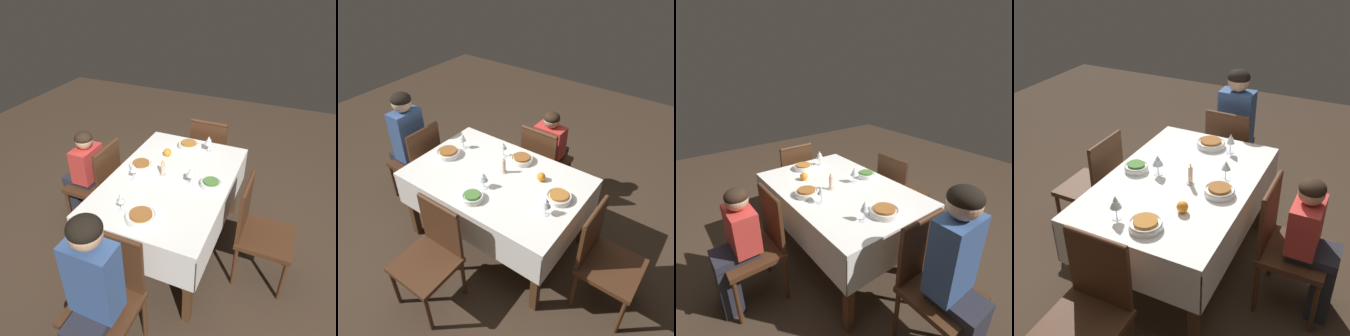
% 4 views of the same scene
% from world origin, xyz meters
% --- Properties ---
extents(ground_plane, '(8.00, 8.00, 0.00)m').
position_xyz_m(ground_plane, '(0.00, 0.00, 0.00)').
color(ground_plane, '#3D2D21').
extents(dining_table, '(1.50, 0.98, 0.75)m').
position_xyz_m(dining_table, '(0.00, 0.00, 0.65)').
color(dining_table, white).
rests_on(dining_table, ground_plane).
extents(chair_west, '(0.43, 0.43, 0.90)m').
position_xyz_m(chair_west, '(-1.02, -0.00, 0.50)').
color(chair_west, '#472816').
rests_on(chair_west, ground_plane).
extents(chair_north, '(0.43, 0.43, 0.90)m').
position_xyz_m(chair_north, '(0.02, 0.77, 0.50)').
color(chair_north, '#472816').
rests_on(chair_north, ground_plane).
extents(chair_south, '(0.43, 0.43, 0.90)m').
position_xyz_m(chair_south, '(-0.04, -0.77, 0.50)').
color(chair_south, '#472816').
rests_on(chair_south, ground_plane).
extents(chair_east, '(0.43, 0.43, 0.90)m').
position_xyz_m(chair_east, '(1.02, -0.04, 0.50)').
color(chair_east, '#472816').
rests_on(chair_east, ground_plane).
extents(person_adult_denim, '(0.34, 0.30, 1.21)m').
position_xyz_m(person_adult_denim, '(-1.18, -0.00, 0.69)').
color(person_adult_denim, '#282833').
rests_on(person_adult_denim, ground_plane).
extents(person_child_red, '(0.30, 0.33, 0.99)m').
position_xyz_m(person_child_red, '(0.02, 0.94, 0.55)').
color(person_child_red, '#282833').
rests_on(person_child_red, ground_plane).
extents(bowl_west, '(0.23, 0.23, 0.06)m').
position_xyz_m(bowl_west, '(-0.56, -0.01, 0.78)').
color(bowl_west, white).
rests_on(bowl_west, dining_table).
extents(wine_glass_west, '(0.07, 0.07, 0.16)m').
position_xyz_m(wine_glass_west, '(-0.53, 0.17, 0.86)').
color(wine_glass_west, white).
rests_on(wine_glass_west, dining_table).
extents(bowl_north, '(0.20, 0.20, 0.06)m').
position_xyz_m(bowl_north, '(0.05, 0.31, 0.78)').
color(bowl_north, white).
rests_on(bowl_north, dining_table).
extents(wine_glass_north, '(0.07, 0.07, 0.15)m').
position_xyz_m(wine_glass_north, '(-0.14, 0.28, 0.85)').
color(wine_glass_north, white).
rests_on(wine_glass_north, dining_table).
extents(bowl_south, '(0.17, 0.17, 0.06)m').
position_xyz_m(bowl_south, '(0.02, -0.34, 0.78)').
color(bowl_south, white).
rests_on(bowl_south, dining_table).
extents(wine_glass_south, '(0.08, 0.08, 0.15)m').
position_xyz_m(wine_glass_south, '(0.00, -0.18, 0.85)').
color(wine_glass_south, white).
rests_on(wine_glass_south, dining_table).
extents(bowl_east, '(0.20, 0.20, 0.06)m').
position_xyz_m(bowl_east, '(0.56, 0.05, 0.78)').
color(bowl_east, white).
rests_on(bowl_east, dining_table).
extents(wine_glass_east, '(0.07, 0.07, 0.16)m').
position_xyz_m(wine_glass_east, '(0.56, -0.15, 0.86)').
color(wine_glass_east, white).
rests_on(wine_glass_east, dining_table).
extents(candle_centerpiece, '(0.06, 0.06, 0.15)m').
position_xyz_m(candle_centerpiece, '(0.01, 0.08, 0.81)').
color(candle_centerpiece, beige).
rests_on(candle_centerpiece, dining_table).
extents(orange_fruit, '(0.07, 0.07, 0.07)m').
position_xyz_m(orange_fruit, '(0.33, 0.18, 0.79)').
color(orange_fruit, orange).
rests_on(orange_fruit, dining_table).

